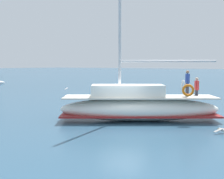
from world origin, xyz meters
TOP-DOWN VIEW (x-y plane):
  - ground_plane at (0.00, 0.00)m, footprint 400.00×400.00m
  - main_sailboat at (1.09, -0.38)m, footprint 7.34×9.31m
  - seagull at (0.41, -5.52)m, footprint 1.07×0.65m

SIDE VIEW (x-z plane):
  - ground_plane at x=0.00m, z-range 0.00..0.00m
  - seagull at x=0.41m, z-range 0.09..0.26m
  - main_sailboat at x=1.09m, z-range -6.03..7.86m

